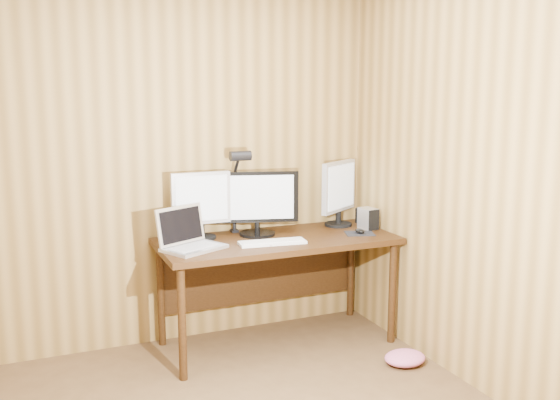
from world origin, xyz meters
TOP-DOWN VIEW (x-y plane):
  - room_shell at (0.00, 0.00)m, footprint 4.00×4.00m
  - desk at (0.93, 1.70)m, footprint 1.60×0.70m
  - monitor_center at (0.84, 1.77)m, footprint 0.55×0.25m
  - monitor_left at (0.46, 1.81)m, footprint 0.40×0.19m
  - monitor_right at (1.50, 1.82)m, footprint 0.38×0.26m
  - laptop at (0.31, 1.60)m, footprint 0.45×0.41m
  - keyboard at (0.84, 1.50)m, footprint 0.45×0.18m
  - mousepad at (1.51, 1.53)m, footprint 0.24×0.22m
  - mouse at (1.51, 1.53)m, footprint 0.11×0.12m
  - hard_drive at (1.64, 1.64)m, footprint 0.11×0.15m
  - phone at (0.81, 1.48)m, footprint 0.07×0.10m
  - speaker at (1.69, 1.85)m, footprint 0.05×0.05m
  - desk_lamp at (0.72, 1.84)m, footprint 0.14×0.20m
  - fabric_pile at (1.55, 0.99)m, footprint 0.29×0.25m

SIDE VIEW (x-z plane):
  - fabric_pile at x=1.55m, z-range 0.00..0.09m
  - desk at x=0.93m, z-range 0.25..1.00m
  - mousepad at x=1.51m, z-range 0.75..0.75m
  - phone at x=0.81m, z-range 0.75..0.76m
  - keyboard at x=0.84m, z-range 0.75..0.77m
  - mouse at x=1.51m, z-range 0.75..0.79m
  - speaker at x=1.69m, z-range 0.75..0.86m
  - laptop at x=0.31m, z-range 0.68..0.95m
  - hard_drive at x=1.64m, z-range 0.75..0.90m
  - monitor_center at x=0.84m, z-range 0.76..1.20m
  - monitor_left at x=0.46m, z-range 0.77..1.22m
  - monitor_right at x=1.50m, z-range 0.77..1.25m
  - desk_lamp at x=0.72m, z-range 0.82..1.45m
  - room_shell at x=0.00m, z-range -0.75..3.25m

